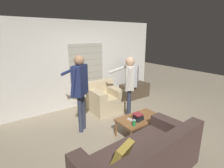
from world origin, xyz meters
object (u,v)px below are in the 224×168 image
(book_stack, at_px, (138,117))
(floor_fan, at_px, (117,97))
(person_right_standing, at_px, (129,80))
(person_left_standing, at_px, (80,84))
(couch_blue, at_px, (143,161))
(tv, at_px, (135,75))
(armchair_beige, at_px, (105,99))
(spare_remote, at_px, (130,120))
(soda_can, at_px, (134,123))
(coffee_table, at_px, (139,119))

(book_stack, relative_size, floor_fan, 0.62)
(person_right_standing, xyz_separation_m, book_stack, (-0.44, -0.83, -0.55))
(book_stack, bearing_deg, person_left_standing, 131.62)
(couch_blue, xyz_separation_m, person_left_standing, (-0.13, 1.84, 0.80))
(tv, relative_size, person_left_standing, 0.44)
(armchair_beige, bearing_deg, spare_remote, 79.20)
(person_right_standing, height_order, soda_can, person_right_standing)
(couch_blue, xyz_separation_m, floor_fan, (1.57, 2.73, -0.13))
(tv, height_order, spare_remote, tv)
(coffee_table, bearing_deg, person_right_standing, 65.60)
(person_right_standing, bearing_deg, couch_blue, -177.03)
(floor_fan, bearing_deg, coffee_table, -112.81)
(soda_can, bearing_deg, coffee_table, 29.56)
(couch_blue, bearing_deg, spare_remote, 54.88)
(soda_can, bearing_deg, person_left_standing, 118.88)
(armchair_beige, distance_m, tv, 1.59)
(coffee_table, xyz_separation_m, person_right_standing, (0.36, 0.79, 0.65))
(tv, relative_size, spare_remote, 5.74)
(couch_blue, distance_m, armchair_beige, 2.63)
(armchair_beige, distance_m, person_right_standing, 1.05)
(armchair_beige, xyz_separation_m, floor_fan, (0.66, 0.26, -0.17))
(person_left_standing, bearing_deg, spare_remote, -93.49)
(armchair_beige, height_order, coffee_table, armchair_beige)
(coffee_table, relative_size, tv, 1.28)
(tv, height_order, person_left_standing, person_left_standing)
(tv, distance_m, person_right_standing, 1.66)
(couch_blue, xyz_separation_m, soda_can, (0.48, 0.73, 0.17))
(tv, distance_m, spare_remote, 2.63)
(spare_remote, bearing_deg, floor_fan, 54.11)
(tv, xyz_separation_m, person_right_standing, (-1.22, -1.10, 0.23))
(coffee_table, height_order, person_right_standing, person_right_standing)
(couch_blue, distance_m, floor_fan, 3.15)
(soda_can, height_order, floor_fan, soda_can)
(armchair_beige, bearing_deg, soda_can, 77.93)
(tv, bearing_deg, person_right_standing, -0.84)
(couch_blue, relative_size, spare_remote, 15.60)
(soda_can, bearing_deg, spare_remote, 67.88)
(person_left_standing, bearing_deg, tv, -20.81)
(coffee_table, distance_m, person_right_standing, 1.08)
(coffee_table, relative_size, person_right_standing, 0.61)
(spare_remote, bearing_deg, person_left_standing, 121.96)
(book_stack, height_order, floor_fan, book_stack)
(tv, distance_m, floor_fan, 1.03)
(spare_remote, bearing_deg, coffee_table, -14.57)
(armchair_beige, height_order, floor_fan, armchair_beige)
(tv, relative_size, book_stack, 3.27)
(tv, xyz_separation_m, book_stack, (-1.67, -1.93, -0.31))
(person_right_standing, relative_size, spare_remote, 12.14)
(couch_blue, relative_size, tv, 2.72)
(tv, xyz_separation_m, person_left_standing, (-2.52, -0.97, 0.32))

